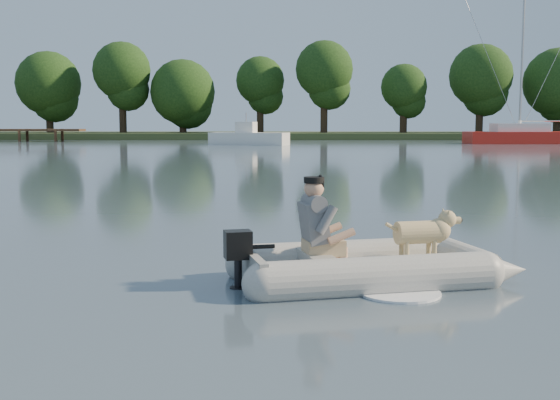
{
  "coord_description": "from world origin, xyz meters",
  "views": [
    {
      "loc": [
        -0.13,
        -6.92,
        1.72
      ],
      "look_at": [
        -0.18,
        1.65,
        0.75
      ],
      "focal_mm": 45.0,
      "sensor_mm": 36.0,
      "label": 1
    }
  ],
  "objects_px": {
    "man": "(316,220)",
    "sailboat": "(525,136)",
    "dinghy": "(371,234)",
    "dog": "(418,236)",
    "motorboat": "(249,129)"
  },
  "relations": [
    {
      "from": "dinghy",
      "to": "motorboat",
      "type": "bearing_deg",
      "value": 80.7
    },
    {
      "from": "motorboat",
      "to": "man",
      "type": "bearing_deg",
      "value": -70.44
    },
    {
      "from": "man",
      "to": "motorboat",
      "type": "height_order",
      "value": "motorboat"
    },
    {
      "from": "man",
      "to": "sailboat",
      "type": "distance_m",
      "value": 49.31
    },
    {
      "from": "man",
      "to": "sailboat",
      "type": "height_order",
      "value": "sailboat"
    },
    {
      "from": "dinghy",
      "to": "sailboat",
      "type": "bearing_deg",
      "value": 55.43
    },
    {
      "from": "dog",
      "to": "sailboat",
      "type": "height_order",
      "value": "sailboat"
    },
    {
      "from": "motorboat",
      "to": "sailboat",
      "type": "height_order",
      "value": "sailboat"
    },
    {
      "from": "man",
      "to": "sailboat",
      "type": "xyz_separation_m",
      "value": [
        17.95,
        45.92,
        -0.13
      ]
    },
    {
      "from": "dinghy",
      "to": "man",
      "type": "xyz_separation_m",
      "value": [
        -0.6,
        -0.1,
        0.17
      ]
    },
    {
      "from": "dinghy",
      "to": "motorboat",
      "type": "height_order",
      "value": "motorboat"
    },
    {
      "from": "dinghy",
      "to": "motorboat",
      "type": "xyz_separation_m",
      "value": [
        -3.43,
        43.07,
        0.59
      ]
    },
    {
      "from": "dinghy",
      "to": "man",
      "type": "bearing_deg",
      "value": 175.76
    },
    {
      "from": "motorboat",
      "to": "sailboat",
      "type": "xyz_separation_m",
      "value": [
        20.77,
        2.75,
        -0.56
      ]
    },
    {
      "from": "dinghy",
      "to": "dog",
      "type": "height_order",
      "value": "dinghy"
    }
  ]
}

